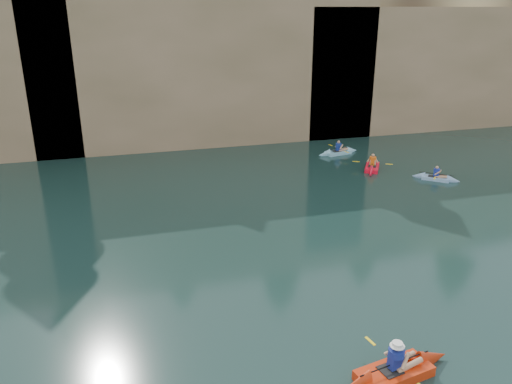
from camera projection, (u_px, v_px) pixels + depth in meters
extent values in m
plane|color=black|center=(294.00, 324.00, 15.72)|extent=(160.00, 160.00, 0.00)
cube|color=tan|center=(170.00, 52.00, 40.69)|extent=(70.00, 16.00, 12.00)
cube|color=#997A5D|center=(212.00, 64.00, 34.63)|extent=(24.00, 2.40, 11.40)
cube|color=#997A5D|center=(457.00, 67.00, 40.04)|extent=(26.00, 2.40, 9.84)
cube|color=black|center=(129.00, 129.00, 33.93)|extent=(3.50, 1.00, 3.20)
cube|color=black|center=(320.00, 109.00, 37.30)|extent=(5.00, 1.00, 4.50)
cube|color=red|center=(394.00, 373.00, 13.41)|extent=(3.01, 1.39, 0.33)
cone|color=red|center=(432.00, 358.00, 13.97)|extent=(1.16, 1.03, 0.86)
cube|color=black|center=(390.00, 370.00, 13.30)|extent=(0.64, 0.63, 0.04)
cube|color=navy|center=(396.00, 359.00, 13.25)|extent=(0.41, 0.30, 0.55)
sphere|color=tan|center=(397.00, 346.00, 13.11)|extent=(0.23, 0.23, 0.23)
cylinder|color=black|center=(395.00, 363.00, 13.30)|extent=(2.28, 0.44, 0.04)
cube|color=yellow|center=(370.00, 341.00, 14.19)|extent=(0.15, 0.43, 0.02)
cylinder|color=white|center=(397.00, 345.00, 13.10)|extent=(0.40, 0.40, 0.11)
cube|color=#80AAD7|center=(436.00, 178.00, 28.86)|extent=(2.01, 1.85, 0.23)
cone|color=#80AAD7|center=(454.00, 180.00, 28.48)|extent=(0.97, 0.96, 0.64)
cone|color=#80AAD7|center=(418.00, 176.00, 29.23)|extent=(0.97, 0.96, 0.64)
cube|color=black|center=(433.00, 176.00, 28.88)|extent=(0.68, 0.66, 0.04)
cube|color=#1C2E9B|center=(436.00, 173.00, 28.74)|extent=(0.34, 0.33, 0.43)
sphere|color=tan|center=(437.00, 167.00, 28.63)|extent=(0.18, 0.18, 0.18)
cylinder|color=black|center=(436.00, 174.00, 28.77)|extent=(1.47, 1.26, 0.04)
cube|color=yellow|center=(438.00, 170.00, 29.49)|extent=(0.33, 0.37, 0.02)
cube|color=yellow|center=(435.00, 178.00, 28.04)|extent=(0.33, 0.37, 0.02)
cube|color=red|center=(372.00, 167.00, 30.77)|extent=(2.03, 2.60, 0.27)
cone|color=red|center=(373.00, 162.00, 31.87)|extent=(1.12, 1.17, 0.74)
cone|color=red|center=(371.00, 173.00, 29.68)|extent=(1.12, 1.17, 0.74)
cube|color=black|center=(372.00, 166.00, 30.60)|extent=(0.69, 0.71, 0.04)
cube|color=orange|center=(373.00, 161.00, 30.64)|extent=(0.37, 0.40, 0.50)
sphere|color=tan|center=(373.00, 155.00, 30.51)|extent=(0.21, 0.21, 0.21)
cylinder|color=black|center=(372.00, 163.00, 30.68)|extent=(1.20, 1.89, 0.04)
cube|color=yellow|center=(356.00, 162.00, 30.94)|extent=(0.40, 0.29, 0.02)
cube|color=yellow|center=(389.00, 164.00, 30.42)|extent=(0.40, 0.29, 0.02)
cube|color=#7EBCD3|center=(338.00, 152.00, 33.94)|extent=(2.49, 1.14, 0.26)
cone|color=#7EBCD3|center=(352.00, 150.00, 34.40)|extent=(0.96, 0.85, 0.72)
cone|color=#7EBCD3|center=(324.00, 154.00, 33.48)|extent=(0.96, 0.85, 0.72)
cube|color=black|center=(336.00, 151.00, 33.85)|extent=(0.62, 0.53, 0.04)
cube|color=navy|center=(338.00, 147.00, 33.81)|extent=(0.36, 0.26, 0.48)
sphere|color=tan|center=(339.00, 142.00, 33.69)|extent=(0.20, 0.20, 0.20)
cylinder|color=black|center=(338.00, 148.00, 33.85)|extent=(2.09, 0.39, 0.04)
cube|color=yellow|center=(330.00, 145.00, 34.66)|extent=(0.15, 0.43, 0.02)
cube|color=yellow|center=(347.00, 152.00, 33.04)|extent=(0.15, 0.43, 0.02)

